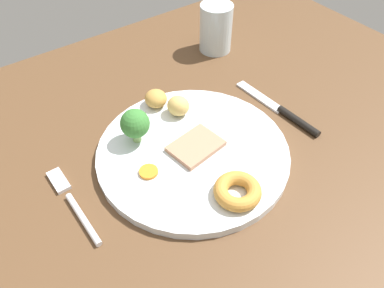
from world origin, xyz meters
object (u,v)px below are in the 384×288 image
at_px(dinner_plate, 192,152).
at_px(meat_slice_main, 195,145).
at_px(knife, 283,112).
at_px(yorkshire_pudding, 237,191).
at_px(roast_potato_left, 156,99).
at_px(fork, 72,202).
at_px(water_glass, 216,28).
at_px(broccoli_floret, 135,124).
at_px(roast_potato_right, 178,106).
at_px(carrot_coin_front, 150,173).

bearing_deg(dinner_plate, meat_slice_main, 5.22).
height_order(dinner_plate, knife, dinner_plate).
xyz_separation_m(yorkshire_pudding, roast_potato_left, (0.01, 0.23, 0.00)).
relative_size(fork, water_glass, 1.57).
relative_size(yorkshire_pudding, broccoli_floret, 1.14).
distance_m(broccoli_floret, water_glass, 0.32).
bearing_deg(roast_potato_right, dinner_plate, -110.43).
relative_size(dinner_plate, broccoli_floret, 5.13).
bearing_deg(knife, yorkshire_pudding, 113.88).
xyz_separation_m(meat_slice_main, fork, (-0.19, 0.02, -0.01)).
xyz_separation_m(meat_slice_main, yorkshire_pudding, (-0.01, -0.11, 0.01)).
height_order(roast_potato_left, knife, roast_potato_left).
bearing_deg(roast_potato_right, yorkshire_pudding, -99.68).
bearing_deg(carrot_coin_front, roast_potato_left, 54.20).
xyz_separation_m(carrot_coin_front, knife, (0.27, -0.01, -0.01)).
distance_m(dinner_plate, carrot_coin_front, 0.08).
height_order(roast_potato_right, water_glass, water_glass).
bearing_deg(water_glass, dinner_plate, -135.04).
height_order(dinner_plate, yorkshire_pudding, yorkshire_pudding).
height_order(carrot_coin_front, knife, carrot_coin_front).
height_order(meat_slice_main, roast_potato_right, roast_potato_right).
bearing_deg(water_glass, carrot_coin_front, -143.09).
relative_size(roast_potato_right, carrot_coin_front, 1.34).
bearing_deg(knife, meat_slice_main, 82.62).
distance_m(meat_slice_main, roast_potato_left, 0.12).
xyz_separation_m(dinner_plate, carrot_coin_front, (-0.08, -0.01, 0.01)).
xyz_separation_m(yorkshire_pudding, knife, (0.19, 0.09, -0.02)).
xyz_separation_m(carrot_coin_front, water_glass, (0.30, 0.22, 0.03)).
bearing_deg(carrot_coin_front, water_glass, 36.91).
height_order(roast_potato_right, fork, roast_potato_right).
height_order(dinner_plate, roast_potato_right, roast_potato_right).
relative_size(dinner_plate, yorkshire_pudding, 4.49).
bearing_deg(dinner_plate, water_glass, 44.96).
relative_size(meat_slice_main, carrot_coin_front, 2.79).
xyz_separation_m(dinner_plate, roast_potato_left, (0.01, 0.12, 0.02)).
relative_size(meat_slice_main, water_glass, 0.79).
bearing_deg(knife, roast_potato_left, 49.73).
distance_m(yorkshire_pudding, roast_potato_left, 0.23).
distance_m(carrot_coin_front, water_glass, 0.37).
xyz_separation_m(dinner_plate, fork, (-0.19, 0.02, -0.00)).
xyz_separation_m(dinner_plate, water_glass, (0.22, 0.22, 0.04)).
bearing_deg(yorkshire_pudding, roast_potato_left, 86.59).
xyz_separation_m(broccoli_floret, fork, (-0.13, -0.04, -0.04)).
relative_size(roast_potato_right, fork, 0.24).
relative_size(dinner_plate, roast_potato_right, 7.96).
height_order(dinner_plate, fork, dinner_plate).
relative_size(fork, knife, 0.82).
bearing_deg(dinner_plate, roast_potato_right, 69.57).
bearing_deg(meat_slice_main, dinner_plate, -174.78).
xyz_separation_m(yorkshire_pudding, carrot_coin_front, (-0.08, 0.10, -0.01)).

